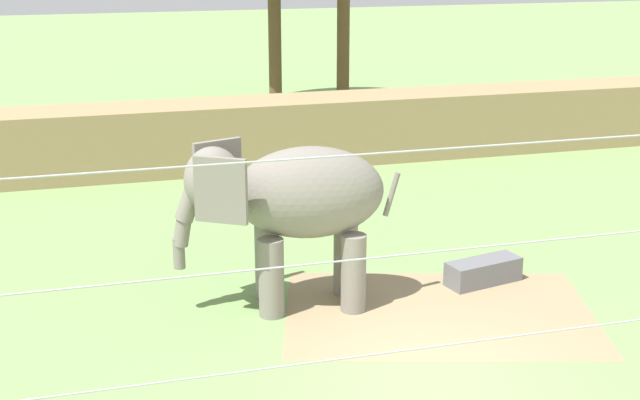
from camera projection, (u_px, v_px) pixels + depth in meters
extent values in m
plane|color=#759956|center=(431.00, 380.00, 12.26)|extent=(120.00, 120.00, 0.00)
cube|color=#937F5B|center=(439.00, 312.00, 14.42)|extent=(5.82, 4.71, 0.01)
cube|color=#997F56|center=(258.00, 133.00, 23.27)|extent=(36.00, 1.80, 1.77)
cylinder|color=gray|center=(271.00, 278.00, 14.13)|extent=(0.42, 0.42, 1.34)
cylinder|color=gray|center=(267.00, 261.00, 14.82)|extent=(0.42, 0.42, 1.34)
cylinder|color=gray|center=(353.00, 273.00, 14.32)|extent=(0.42, 0.42, 1.34)
cylinder|color=gray|center=(346.00, 257.00, 15.02)|extent=(0.42, 0.42, 1.34)
ellipsoid|color=gray|center=(309.00, 192.00, 14.18)|extent=(2.62, 1.62, 1.53)
ellipsoid|color=gray|center=(213.00, 181.00, 13.88)|extent=(1.06, 1.15, 1.10)
cube|color=gray|center=(221.00, 190.00, 13.35)|extent=(0.78, 0.53, 1.05)
cube|color=gray|center=(218.00, 171.00, 14.43)|extent=(0.85, 0.36, 1.05)
cylinder|color=gray|center=(188.00, 205.00, 13.94)|extent=(0.50, 0.36, 0.60)
cylinder|color=gray|center=(183.00, 230.00, 14.05)|extent=(0.36, 0.29, 0.56)
cylinder|color=gray|center=(179.00, 253.00, 14.15)|extent=(0.22, 0.22, 0.52)
cylinder|color=gray|center=(392.00, 194.00, 14.41)|extent=(0.30, 0.13, 0.76)
sphere|color=gray|center=(316.00, 213.00, 18.33)|extent=(0.76, 0.76, 0.76)
cylinder|color=#B7B7BC|center=(521.00, 335.00, 9.50)|extent=(12.22, 0.02, 0.02)
cylinder|color=#B7B7BC|center=(528.00, 242.00, 9.17)|extent=(12.22, 0.02, 0.02)
cylinder|color=#B7B7BC|center=(536.00, 142.00, 8.85)|extent=(12.22, 0.02, 0.02)
cube|color=slate|center=(483.00, 271.00, 15.58)|extent=(1.48, 0.80, 0.44)
cylinder|color=brown|center=(275.00, 45.00, 29.45)|extent=(0.44, 0.44, 4.70)
cylinder|color=brown|center=(343.00, 25.00, 29.66)|extent=(0.44, 0.44, 5.97)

